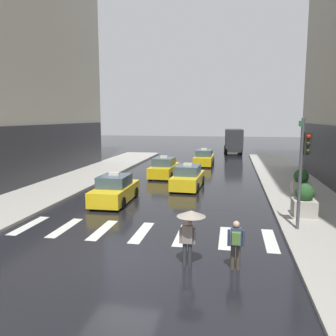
% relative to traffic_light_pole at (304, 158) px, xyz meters
% --- Properties ---
extents(ground_plane, '(160.00, 160.00, 0.00)m').
position_rel_traffic_light_pole_xyz_m(ground_plane, '(-6.77, -4.29, -3.26)').
color(ground_plane, black).
extents(crosswalk_markings, '(11.30, 2.80, 0.01)m').
position_rel_traffic_light_pole_xyz_m(crosswalk_markings, '(-6.77, -1.29, -3.25)').
color(crosswalk_markings, silver).
rests_on(crosswalk_markings, ground).
extents(traffic_light_pole, '(0.44, 0.84, 4.80)m').
position_rel_traffic_light_pole_xyz_m(traffic_light_pole, '(0.00, 0.00, 0.00)').
color(traffic_light_pole, '#47474C').
rests_on(traffic_light_pole, curb_right).
extents(taxi_lead, '(1.98, 4.56, 1.80)m').
position_rel_traffic_light_pole_xyz_m(taxi_lead, '(-9.68, 3.65, -2.53)').
color(taxi_lead, yellow).
rests_on(taxi_lead, ground).
extents(taxi_second, '(2.08, 4.61, 1.80)m').
position_rel_traffic_light_pole_xyz_m(taxi_second, '(-6.00, 8.56, -2.53)').
color(taxi_second, yellow).
rests_on(taxi_second, ground).
extents(taxi_third, '(2.06, 4.60, 1.80)m').
position_rel_traffic_light_pole_xyz_m(taxi_third, '(-8.54, 12.78, -2.53)').
color(taxi_third, yellow).
rests_on(taxi_third, ground).
extents(taxi_fourth, '(1.96, 4.56, 1.80)m').
position_rel_traffic_light_pole_xyz_m(taxi_fourth, '(-5.83, 20.46, -2.53)').
color(taxi_fourth, yellow).
rests_on(taxi_fourth, ground).
extents(box_truck, '(2.57, 7.63, 3.35)m').
position_rel_traffic_light_pole_xyz_m(box_truck, '(-2.83, 33.22, -1.41)').
color(box_truck, '#2D2D2D').
rests_on(box_truck, ground).
extents(pedestrian_with_umbrella, '(0.96, 0.96, 1.94)m').
position_rel_traffic_light_pole_xyz_m(pedestrian_with_umbrella, '(-4.30, -4.34, -1.74)').
color(pedestrian_with_umbrella, '#333338').
rests_on(pedestrian_with_umbrella, ground).
extents(pedestrian_with_backpack, '(0.55, 0.43, 1.65)m').
position_rel_traffic_light_pole_xyz_m(pedestrian_with_backpack, '(-2.79, -4.33, -2.29)').
color(pedestrian_with_backpack, '#473D33').
rests_on(pedestrian_with_backpack, ground).
extents(planter_near_corner, '(1.10, 1.10, 1.60)m').
position_rel_traffic_light_pole_xyz_m(planter_near_corner, '(0.58, 2.22, -2.38)').
color(planter_near_corner, '#A8A399').
rests_on(planter_near_corner, curb_right).
extents(planter_mid_block, '(1.10, 1.10, 1.60)m').
position_rel_traffic_light_pole_xyz_m(planter_mid_block, '(1.32, 7.18, -2.38)').
color(planter_mid_block, '#A8A399').
rests_on(planter_mid_block, curb_right).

